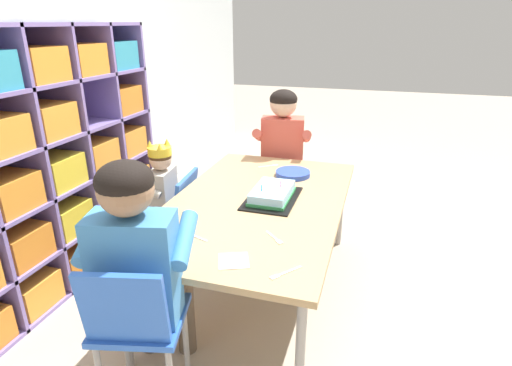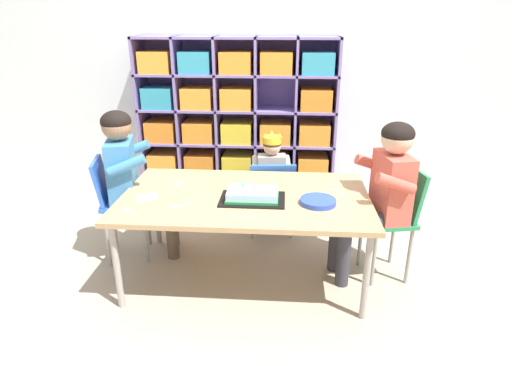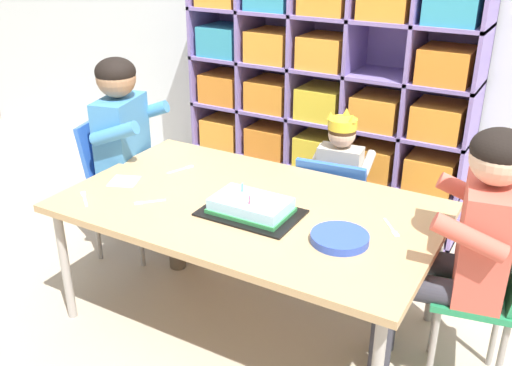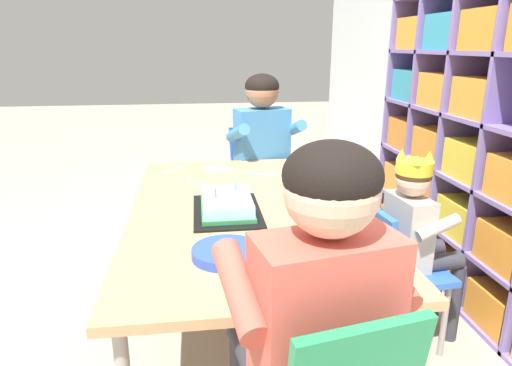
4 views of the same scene
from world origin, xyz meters
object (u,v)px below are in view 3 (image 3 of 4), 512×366
Objects in this scene: paper_plate_stack at (340,238)px; fork_near_cake_tray at (392,228)px; classroom_chair_adult_side at (116,174)px; birthday_cake_on_tray at (251,208)px; fork_near_child_seat at (182,169)px; child_with_crown at (342,169)px; activity_table at (249,212)px; fork_by_napkin at (148,202)px; guest_at_table_side at (466,234)px; fork_beside_plate_stack at (84,198)px; classroom_chair_blue at (334,202)px; adult_helper_seated at (133,138)px; classroom_chair_guest_side at (491,288)px.

fork_near_cake_tray is at bearing 54.24° from paper_plate_stack.
classroom_chair_adult_side is 1.00m from birthday_cake_on_tray.
child_with_crown is at bearing 152.69° from fork_near_child_seat.
activity_table is 14.88× the size of fork_by_napkin.
guest_at_table_side is 8.33× the size of fork_beside_plate_stack.
child_with_crown reaches higher than classroom_chair_adult_side.
classroom_chair_blue is 0.77m from paper_plate_stack.
activity_table is 1.87× the size of child_with_crown.
fork_by_napkin is (-0.81, -0.09, -0.01)m from paper_plate_stack.
fork_near_child_seat is 1.14× the size of fork_near_cake_tray.
guest_at_table_side is (1.63, -0.14, -0.01)m from adult_helper_seated.
activity_table is 2.49× the size of classroom_chair_blue.
fork_beside_plate_stack is (-0.77, -0.88, 0.21)m from classroom_chair_blue.
activity_table is 3.90× the size of birthday_cake_on_tray.
child_with_crown is 1.01m from fork_by_napkin.
classroom_chair_guest_side is at bearing 20.24° from paper_plate_stack.
adult_helper_seated is (-0.93, -0.37, 0.28)m from classroom_chair_blue.
adult_helper_seated is (0.11, 0.03, 0.20)m from classroom_chair_adult_side.
activity_table is 0.48m from fork_near_child_seat.
fork_near_cake_tray is at bearing -100.26° from classroom_chair_guest_side.
fork_by_napkin is at bearing -139.34° from classroom_chair_adult_side.
classroom_chair_adult_side reaches higher than fork_beside_plate_stack.
fork_near_cake_tray is 0.97× the size of fork_beside_plate_stack.
classroom_chair_blue is 0.95m from fork_by_napkin.
guest_at_table_side is 10.05× the size of fork_by_napkin.
classroom_chair_adult_side is 0.57m from fork_beside_plate_stack.
adult_helper_seated is 4.93× the size of paper_plate_stack.
activity_table is at bearing -95.51° from classroom_chair_guest_side.
adult_helper_seated is 7.61× the size of fork_near_child_seat.
child_with_crown reaches higher than fork_beside_plate_stack.
classroom_chair_blue is at bearing 11.23° from fork_by_napkin.
classroom_chair_blue is at bearing 89.43° from child_with_crown.
guest_at_table_side is at bearing -90.00° from classroom_chair_guest_side.
classroom_chair_guest_side is 1.63m from fork_beside_plate_stack.
fork_near_child_seat is at bearing 48.35° from fork_near_cake_tray.
birthday_cake_on_tray is 3.81× the size of fork_by_napkin.
fork_by_napkin is (0.53, -0.38, 0.13)m from classroom_chair_adult_side.
guest_at_table_side is at bearing 4.50° from activity_table.
child_with_crown is 0.78× the size of adult_helper_seated.
fork_near_cake_tray and fork_by_napkin have the same top height.
fork_near_child_seat is 1.03m from fork_near_cake_tray.
classroom_chair_guest_side is at bearing 137.89° from child_with_crown.
classroom_chair_guest_side is (0.81, -0.49, 0.07)m from classroom_chair_blue.
classroom_chair_blue reaches higher than fork_near_child_seat.
birthday_cake_on_tray reaches higher than activity_table.
classroom_chair_guest_side is 1.87× the size of birthday_cake_on_tray.
classroom_chair_adult_side is 3.41× the size of paper_plate_stack.
fork_by_napkin is at bearing 34.15° from fork_near_child_seat.
fork_beside_plate_stack is at bearing 46.23° from child_with_crown.
fork_near_cake_tray is at bearing -109.14° from adult_helper_seated.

